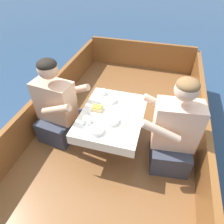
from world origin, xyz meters
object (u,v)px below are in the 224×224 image
object	(u,v)px
sandwich	(97,108)
coffee_cup_starboard	(87,120)
person_starboard	(173,134)
person_port	(57,109)
coffee_cup_port	(103,92)

from	to	relation	value
sandwich	coffee_cup_starboard	bearing A→B (deg)	-99.43
person_starboard	sandwich	size ratio (longest dim) A/B	8.68
person_port	sandwich	distance (m)	0.46
person_starboard	coffee_cup_starboard	xyz separation A→B (m)	(-0.79, -0.13, 0.09)
person_starboard	person_port	bearing A→B (deg)	-8.86
coffee_cup_starboard	person_starboard	bearing A→B (deg)	9.44
person_port	person_starboard	world-z (taller)	person_starboard
person_port	person_starboard	size ratio (longest dim) A/B	0.98
sandwich	coffee_cup_port	size ratio (longest dim) A/B	1.05
person_starboard	sandwich	world-z (taller)	person_starboard
coffee_cup_starboard	coffee_cup_port	bearing A→B (deg)	90.36
person_starboard	sandwich	bearing A→B (deg)	-11.31
coffee_cup_starboard	person_port	bearing A→B (deg)	157.17
person_port	sandwich	size ratio (longest dim) A/B	8.47
coffee_cup_port	person_port	bearing A→B (deg)	-143.89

